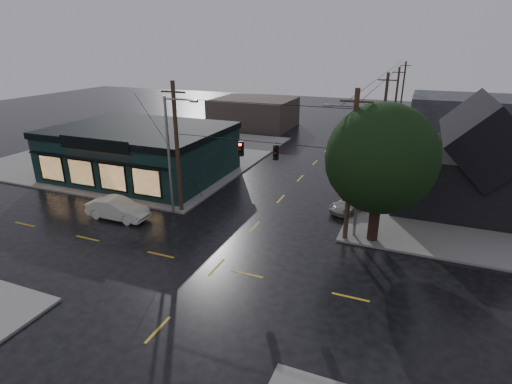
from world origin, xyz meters
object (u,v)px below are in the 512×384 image
at_px(utility_pole_ne, 345,240).
at_px(sedan_cream, 118,209).
at_px(suv_silver, 351,204).
at_px(corner_tree, 381,159).
at_px(utility_pole_nw, 182,211).

bearing_deg(utility_pole_ne, sedan_cream, -169.83).
relative_size(sedan_cream, suv_silver, 1.19).
height_order(sedan_cream, suv_silver, sedan_cream).
height_order(corner_tree, suv_silver, corner_tree).
xyz_separation_m(corner_tree, suv_silver, (-2.24, 4.68, -5.25)).
bearing_deg(utility_pole_nw, suv_silver, 22.52).
height_order(utility_pole_ne, suv_silver, utility_pole_ne).
bearing_deg(sedan_cream, suv_silver, -64.10).
bearing_deg(utility_pole_nw, corner_tree, 1.94).
xyz_separation_m(utility_pole_nw, sedan_cream, (-3.74, -3.00, 0.81)).
height_order(utility_pole_ne, sedan_cream, utility_pole_ne).
xyz_separation_m(corner_tree, utility_pole_ne, (-1.74, -0.50, -5.82)).
distance_m(utility_pole_nw, suv_silver, 13.54).
bearing_deg(corner_tree, suv_silver, 115.61).
height_order(utility_pole_nw, sedan_cream, utility_pole_nw).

